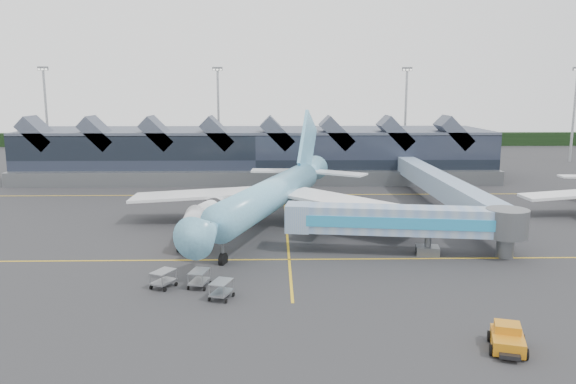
{
  "coord_description": "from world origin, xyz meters",
  "views": [
    {
      "loc": [
        -1.35,
        -63.55,
        17.28
      ],
      "look_at": [
        0.14,
        3.34,
        5.0
      ],
      "focal_mm": 35.0,
      "sensor_mm": 36.0,
      "label": 1
    }
  ],
  "objects_px": {
    "main_airliner": "(274,193)",
    "jet_bridge": "(418,222)",
    "pushback_tug": "(507,339)",
    "fuel_truck": "(193,226)"
  },
  "relations": [
    {
      "from": "main_airliner",
      "to": "jet_bridge",
      "type": "relative_size",
      "value": 1.76
    },
    {
      "from": "main_airliner",
      "to": "pushback_tug",
      "type": "height_order",
      "value": "main_airliner"
    },
    {
      "from": "jet_bridge",
      "to": "fuel_truck",
      "type": "distance_m",
      "value": 24.91
    },
    {
      "from": "main_airliner",
      "to": "pushback_tug",
      "type": "xyz_separation_m",
      "value": [
        15.73,
        -35.2,
        -3.54
      ]
    },
    {
      "from": "jet_bridge",
      "to": "pushback_tug",
      "type": "bearing_deg",
      "value": -80.11
    },
    {
      "from": "main_airliner",
      "to": "pushback_tug",
      "type": "bearing_deg",
      "value": -48.07
    },
    {
      "from": "jet_bridge",
      "to": "pushback_tug",
      "type": "height_order",
      "value": "jet_bridge"
    },
    {
      "from": "jet_bridge",
      "to": "fuel_truck",
      "type": "bearing_deg",
      "value": 176.74
    },
    {
      "from": "jet_bridge",
      "to": "fuel_truck",
      "type": "xyz_separation_m",
      "value": [
        -24.35,
        5.03,
        -1.5
      ]
    },
    {
      "from": "main_airliner",
      "to": "fuel_truck",
      "type": "bearing_deg",
      "value": -121.63
    }
  ]
}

